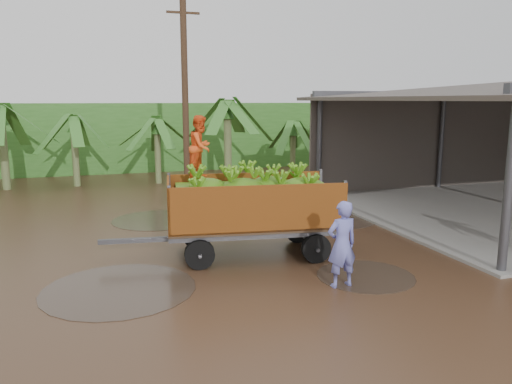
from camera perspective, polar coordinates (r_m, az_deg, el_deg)
ground at (r=12.93m, az=-3.48°, el=-6.48°), size 100.00×100.00×0.00m
hedge_north at (r=28.06m, az=-16.00°, el=6.06°), size 22.00×3.00×3.60m
banana_trailer at (r=12.13m, az=-0.54°, el=-1.48°), size 5.80×2.57×3.41m
man_blue at (r=10.28m, az=9.79°, el=-5.91°), size 0.68×0.47×1.79m
utility_pole at (r=18.89m, az=-8.09°, el=10.34°), size 1.20×0.24×7.40m
banana_plants at (r=18.48m, az=-26.71°, el=3.18°), size 23.94×19.78×4.12m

